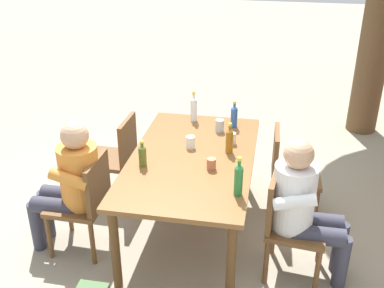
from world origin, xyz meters
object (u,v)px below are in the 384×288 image
(chair_far_right, at_px, (287,220))
(bottle_blue, at_px, (234,116))
(chair_far_left, at_px, (287,170))
(person_in_white_shirt, at_px, (304,204))
(chair_near_left, at_px, (117,155))
(cup_white, at_px, (190,142))
(backpack_by_far_side, at_px, (204,147))
(bottle_amber, at_px, (229,140))
(person_in_plaid_shirt, at_px, (71,181))
(chair_near_right, at_px, (86,199))
(bottle_clear, at_px, (194,108))
(dining_table, at_px, (192,165))
(cup_glass, at_px, (232,138))
(bottle_green, at_px, (239,179))
(cup_steel, at_px, (220,126))
(cup_terracotta, at_px, (211,164))
(bottle_olive, at_px, (142,155))

(chair_far_right, height_order, bottle_blue, bottle_blue)
(chair_far_left, distance_m, person_in_white_shirt, 0.82)
(chair_near_left, distance_m, cup_white, 0.86)
(backpack_by_far_side, bearing_deg, bottle_amber, 18.84)
(person_in_plaid_shirt, distance_m, bottle_blue, 1.62)
(chair_near_right, relative_size, bottle_clear, 2.89)
(cup_white, bearing_deg, bottle_blue, 147.20)
(dining_table, height_order, cup_glass, cup_glass)
(bottle_green, bearing_deg, backpack_by_far_side, -163.58)
(bottle_blue, relative_size, cup_white, 2.46)
(bottle_clear, xyz_separation_m, bottle_amber, (0.61, 0.42, -0.01))
(chair_far_left, xyz_separation_m, bottle_green, (0.91, -0.38, 0.40))
(chair_far_left, relative_size, cup_glass, 8.50)
(person_in_white_shirt, relative_size, person_in_plaid_shirt, 1.00)
(bottle_clear, bearing_deg, cup_glass, 43.96)
(bottle_amber, bearing_deg, backpack_by_far_side, -161.16)
(cup_steel, bearing_deg, cup_white, -28.65)
(chair_near_left, bearing_deg, bottle_green, 54.00)
(cup_terracotta, height_order, cup_glass, cup_glass)
(person_in_white_shirt, height_order, bottle_amber, person_in_white_shirt)
(bottle_clear, height_order, bottle_olive, bottle_clear)
(bottle_amber, bearing_deg, chair_far_left, 116.25)
(chair_far_right, height_order, bottle_green, bottle_green)
(bottle_amber, height_order, cup_white, bottle_amber)
(cup_steel, height_order, backpack_by_far_side, cup_steel)
(chair_far_left, xyz_separation_m, bottle_blue, (-0.27, -0.53, 0.38))
(dining_table, bearing_deg, chair_far_right, 64.53)
(cup_glass, bearing_deg, person_in_white_shirt, 41.23)
(chair_far_right, distance_m, bottle_green, 0.56)
(cup_terracotta, bearing_deg, bottle_olive, -85.01)
(person_in_white_shirt, distance_m, person_in_plaid_shirt, 1.84)
(chair_far_right, distance_m, person_in_plaid_shirt, 1.74)
(chair_far_right, distance_m, cup_glass, 0.92)
(bottle_blue, height_order, cup_white, bottle_blue)
(person_in_white_shirt, distance_m, bottle_clear, 1.57)
(person_in_white_shirt, distance_m, bottle_blue, 1.26)
(person_in_plaid_shirt, xyz_separation_m, bottle_amber, (-0.54, 1.22, 0.22))
(chair_far_right, height_order, chair_far_left, same)
(chair_far_right, xyz_separation_m, cup_terracotta, (-0.21, -0.62, 0.31))
(backpack_by_far_side, bearing_deg, chair_far_left, 45.27)
(chair_far_left, distance_m, cup_steel, 0.74)
(chair_near_left, bearing_deg, chair_far_left, 89.99)
(chair_far_right, bearing_deg, chair_far_left, -179.96)
(chair_far_right, bearing_deg, backpack_by_far_side, -151.59)
(chair_near_left, height_order, cup_white, chair_near_left)
(dining_table, distance_m, bottle_olive, 0.46)
(person_in_white_shirt, relative_size, bottle_amber, 4.35)
(person_in_plaid_shirt, bearing_deg, bottle_olive, 107.44)
(chair_near_right, relative_size, cup_glass, 8.50)
(backpack_by_far_side, bearing_deg, bottle_blue, 31.11)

